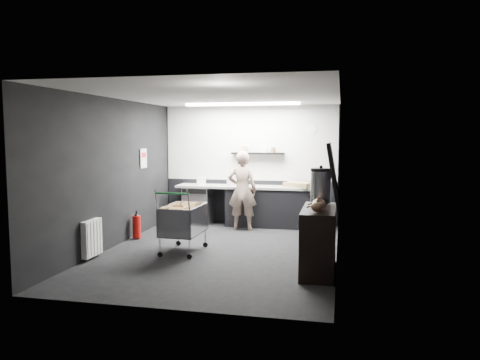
# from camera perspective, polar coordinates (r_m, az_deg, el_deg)

# --- Properties ---
(floor) EXTENTS (5.50, 5.50, 0.00)m
(floor) POSITION_cam_1_polar(r_m,az_deg,el_deg) (8.28, -2.45, -8.73)
(floor) COLOR black
(floor) RESTS_ON ground
(ceiling) EXTENTS (5.50, 5.50, 0.00)m
(ceiling) POSITION_cam_1_polar(r_m,az_deg,el_deg) (8.05, -2.54, 10.24)
(ceiling) COLOR silver
(ceiling) RESTS_ON wall_back
(wall_back) EXTENTS (5.50, 0.00, 5.50)m
(wall_back) POSITION_cam_1_polar(r_m,az_deg,el_deg) (10.73, 1.24, 1.86)
(wall_back) COLOR black
(wall_back) RESTS_ON floor
(wall_front) EXTENTS (5.50, 0.00, 5.50)m
(wall_front) POSITION_cam_1_polar(r_m,az_deg,el_deg) (5.45, -9.86, -1.82)
(wall_front) COLOR black
(wall_front) RESTS_ON floor
(wall_left) EXTENTS (0.00, 5.50, 5.50)m
(wall_left) POSITION_cam_1_polar(r_m,az_deg,el_deg) (8.77, -15.23, 0.84)
(wall_left) COLOR black
(wall_left) RESTS_ON floor
(wall_right) EXTENTS (0.00, 5.50, 5.50)m
(wall_right) POSITION_cam_1_polar(r_m,az_deg,el_deg) (7.79, 11.89, 0.34)
(wall_right) COLOR black
(wall_right) RESTS_ON floor
(kitchen_wall_panel) EXTENTS (3.95, 0.02, 1.70)m
(kitchen_wall_panel) POSITION_cam_1_polar(r_m,az_deg,el_deg) (10.69, 1.23, 4.53)
(kitchen_wall_panel) COLOR silver
(kitchen_wall_panel) RESTS_ON wall_back
(dado_panel) EXTENTS (3.95, 0.02, 1.00)m
(dado_panel) POSITION_cam_1_polar(r_m,az_deg,el_deg) (10.79, 1.21, -2.65)
(dado_panel) COLOR black
(dado_panel) RESTS_ON wall_back
(floating_shelf) EXTENTS (1.20, 0.22, 0.04)m
(floating_shelf) POSITION_cam_1_polar(r_m,az_deg,el_deg) (10.55, 2.18, 3.26)
(floating_shelf) COLOR black
(floating_shelf) RESTS_ON wall_back
(wall_clock) EXTENTS (0.20, 0.03, 0.20)m
(wall_clock) POSITION_cam_1_polar(r_m,az_deg,el_deg) (10.50, 8.79, 6.08)
(wall_clock) COLOR white
(wall_clock) RESTS_ON wall_back
(poster) EXTENTS (0.02, 0.30, 0.40)m
(poster) POSITION_cam_1_polar(r_m,az_deg,el_deg) (9.92, -11.70, 2.60)
(poster) COLOR silver
(poster) RESTS_ON wall_left
(poster_red_band) EXTENTS (0.02, 0.22, 0.10)m
(poster_red_band) POSITION_cam_1_polar(r_m,az_deg,el_deg) (9.92, -11.68, 3.01)
(poster_red_band) COLOR red
(poster_red_band) RESTS_ON poster
(radiator) EXTENTS (0.10, 0.50, 0.60)m
(radiator) POSITION_cam_1_polar(r_m,az_deg,el_deg) (8.11, -17.62, -6.75)
(radiator) COLOR white
(radiator) RESTS_ON wall_left
(ceiling_strip) EXTENTS (2.40, 0.20, 0.04)m
(ceiling_strip) POSITION_cam_1_polar(r_m,az_deg,el_deg) (9.84, 0.25, 9.22)
(ceiling_strip) COLOR white
(ceiling_strip) RESTS_ON ceiling
(prep_counter) EXTENTS (3.20, 0.61, 0.90)m
(prep_counter) POSITION_cam_1_polar(r_m,az_deg,el_deg) (10.47, 1.62, -3.14)
(prep_counter) COLOR black
(prep_counter) RESTS_ON floor
(person) EXTENTS (0.64, 0.43, 1.70)m
(person) POSITION_cam_1_polar(r_m,az_deg,el_deg) (10.01, 0.28, -1.27)
(person) COLOR beige
(person) RESTS_ON floor
(shopping_cart) EXTENTS (0.62, 1.01, 1.11)m
(shopping_cart) POSITION_cam_1_polar(r_m,az_deg,el_deg) (8.21, -6.95, -5.10)
(shopping_cart) COLOR silver
(shopping_cart) RESTS_ON floor
(sideboard) EXTENTS (0.55, 1.29, 1.92)m
(sideboard) POSITION_cam_1_polar(r_m,az_deg,el_deg) (7.08, 9.69, -6.20)
(sideboard) COLOR black
(sideboard) RESTS_ON floor
(fire_extinguisher) EXTENTS (0.16, 0.16, 0.53)m
(fire_extinguisher) POSITION_cam_1_polar(r_m,az_deg,el_deg) (9.42, -12.47, -5.48)
(fire_extinguisher) COLOR red
(fire_extinguisher) RESTS_ON floor
(cardboard_box) EXTENTS (0.67, 0.59, 0.11)m
(cardboard_box) POSITION_cam_1_polar(r_m,az_deg,el_deg) (10.22, 7.15, -0.58)
(cardboard_box) COLOR tan
(cardboard_box) RESTS_ON prep_counter
(pink_tub) EXTENTS (0.23, 0.23, 0.23)m
(pink_tub) POSITION_cam_1_polar(r_m,az_deg,el_deg) (10.51, -1.00, -0.06)
(pink_tub) COLOR silver
(pink_tub) RESTS_ON prep_counter
(white_container) EXTENTS (0.24, 0.21, 0.17)m
(white_container) POSITION_cam_1_polar(r_m,az_deg,el_deg) (10.64, -4.75, -0.15)
(white_container) COLOR white
(white_container) RESTS_ON prep_counter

